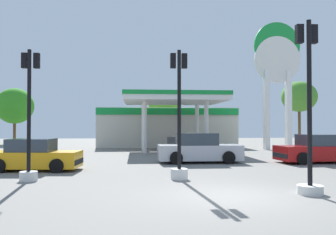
{
  "coord_description": "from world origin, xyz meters",
  "views": [
    {
      "loc": [
        -2.75,
        -10.27,
        2.07
      ],
      "look_at": [
        -0.46,
        15.57,
        2.59
      ],
      "focal_mm": 38.49,
      "sensor_mm": 36.0,
      "label": 1
    }
  ],
  "objects_px": {
    "car_1": "(34,156)",
    "tree_1": "(165,107)",
    "traffic_signal_1": "(29,130)",
    "station_pole_sign": "(277,70)",
    "car_0": "(317,150)",
    "car_2": "(199,149)",
    "tree_2": "(299,97)",
    "traffic_signal_0": "(309,129)",
    "traffic_signal_2": "(179,132)",
    "tree_0": "(15,106)"
  },
  "relations": [
    {
      "from": "car_1",
      "to": "station_pole_sign",
      "type": "bearing_deg",
      "value": 36.89
    },
    {
      "from": "station_pole_sign",
      "to": "tree_2",
      "type": "xyz_separation_m",
      "value": [
        7.01,
        10.9,
        -1.38
      ]
    },
    {
      "from": "car_0",
      "to": "car_2",
      "type": "relative_size",
      "value": 0.98
    },
    {
      "from": "car_1",
      "to": "tree_0",
      "type": "xyz_separation_m",
      "value": [
        -8.69,
        23.95,
        3.47
      ]
    },
    {
      "from": "car_0",
      "to": "traffic_signal_0",
      "type": "xyz_separation_m",
      "value": [
        -4.67,
        -8.45,
        1.24
      ]
    },
    {
      "from": "car_2",
      "to": "tree_2",
      "type": "relative_size",
      "value": 0.64
    },
    {
      "from": "traffic_signal_2",
      "to": "tree_2",
      "type": "xyz_separation_m",
      "value": [
        17.12,
        26.32,
        3.51
      ]
    },
    {
      "from": "traffic_signal_0",
      "to": "tree_2",
      "type": "xyz_separation_m",
      "value": [
        13.58,
        29.56,
        3.36
      ]
    },
    {
      "from": "traffic_signal_2",
      "to": "tree_2",
      "type": "distance_m",
      "value": 31.59
    },
    {
      "from": "car_1",
      "to": "traffic_signal_1",
      "type": "height_order",
      "value": "traffic_signal_1"
    },
    {
      "from": "car_1",
      "to": "car_0",
      "type": "bearing_deg",
      "value": 8.07
    },
    {
      "from": "station_pole_sign",
      "to": "tree_1",
      "type": "bearing_deg",
      "value": 125.05
    },
    {
      "from": "car_2",
      "to": "traffic_signal_2",
      "type": "xyz_separation_m",
      "value": [
        -1.8,
        -5.88,
        1.05
      ]
    },
    {
      "from": "car_0",
      "to": "traffic_signal_1",
      "type": "bearing_deg",
      "value": -159.64
    },
    {
      "from": "car_1",
      "to": "tree_1",
      "type": "relative_size",
      "value": 0.72
    },
    {
      "from": "tree_1",
      "to": "tree_0",
      "type": "bearing_deg",
      "value": -178.68
    },
    {
      "from": "car_0",
      "to": "traffic_signal_0",
      "type": "bearing_deg",
      "value": -118.94
    },
    {
      "from": "car_0",
      "to": "traffic_signal_2",
      "type": "relative_size",
      "value": 0.9
    },
    {
      "from": "traffic_signal_1",
      "to": "station_pole_sign",
      "type": "bearing_deg",
      "value": 44.34
    },
    {
      "from": "traffic_signal_0",
      "to": "traffic_signal_2",
      "type": "xyz_separation_m",
      "value": [
        -3.54,
        3.25,
        -0.15
      ]
    },
    {
      "from": "car_0",
      "to": "car_1",
      "type": "height_order",
      "value": "car_0"
    },
    {
      "from": "station_pole_sign",
      "to": "tree_1",
      "type": "height_order",
      "value": "station_pole_sign"
    },
    {
      "from": "tree_1",
      "to": "tree_2",
      "type": "distance_m",
      "value": 15.57
    },
    {
      "from": "tree_2",
      "to": "car_0",
      "type": "bearing_deg",
      "value": -112.88
    },
    {
      "from": "traffic_signal_2",
      "to": "tree_0",
      "type": "relative_size",
      "value": 0.81
    },
    {
      "from": "tree_0",
      "to": "tree_2",
      "type": "bearing_deg",
      "value": -1.41
    },
    {
      "from": "tree_0",
      "to": "tree_2",
      "type": "distance_m",
      "value": 32.08
    },
    {
      "from": "station_pole_sign",
      "to": "car_2",
      "type": "xyz_separation_m",
      "value": [
        -8.32,
        -9.53,
        -5.94
      ]
    },
    {
      "from": "tree_1",
      "to": "traffic_signal_0",
      "type": "bearing_deg",
      "value": -86.47
    },
    {
      "from": "traffic_signal_0",
      "to": "tree_2",
      "type": "distance_m",
      "value": 32.71
    },
    {
      "from": "car_1",
      "to": "traffic_signal_1",
      "type": "xyz_separation_m",
      "value": [
        0.65,
        -3.07,
        1.22
      ]
    },
    {
      "from": "station_pole_sign",
      "to": "car_2",
      "type": "bearing_deg",
      "value": -131.11
    },
    {
      "from": "traffic_signal_0",
      "to": "traffic_signal_1",
      "type": "distance_m",
      "value": 9.71
    },
    {
      "from": "car_0",
      "to": "car_1",
      "type": "distance_m",
      "value": 14.58
    },
    {
      "from": "tree_0",
      "to": "tree_1",
      "type": "distance_m",
      "value": 16.57
    },
    {
      "from": "traffic_signal_1",
      "to": "car_2",
      "type": "bearing_deg",
      "value": 38.19
    },
    {
      "from": "car_1",
      "to": "tree_1",
      "type": "distance_m",
      "value": 25.81
    },
    {
      "from": "car_1",
      "to": "car_2",
      "type": "bearing_deg",
      "value": 18.81
    },
    {
      "from": "traffic_signal_0",
      "to": "tree_2",
      "type": "height_order",
      "value": "tree_2"
    },
    {
      "from": "car_2",
      "to": "traffic_signal_0",
      "type": "relative_size",
      "value": 0.87
    },
    {
      "from": "car_0",
      "to": "tree_0",
      "type": "distance_m",
      "value": 32.04
    },
    {
      "from": "car_0",
      "to": "tree_2",
      "type": "height_order",
      "value": "tree_2"
    },
    {
      "from": "tree_0",
      "to": "tree_1",
      "type": "relative_size",
      "value": 1.05
    },
    {
      "from": "car_0",
      "to": "car_2",
      "type": "height_order",
      "value": "car_2"
    },
    {
      "from": "station_pole_sign",
      "to": "traffic_signal_1",
      "type": "bearing_deg",
      "value": -135.66
    },
    {
      "from": "car_1",
      "to": "car_2",
      "type": "xyz_separation_m",
      "value": [
        8.02,
        2.73,
        0.08
      ]
    },
    {
      "from": "traffic_signal_2",
      "to": "tree_0",
      "type": "height_order",
      "value": "tree_0"
    },
    {
      "from": "car_1",
      "to": "traffic_signal_1",
      "type": "bearing_deg",
      "value": -78.05
    },
    {
      "from": "car_0",
      "to": "traffic_signal_0",
      "type": "distance_m",
      "value": 9.73
    },
    {
      "from": "tree_1",
      "to": "car_2",
      "type": "bearing_deg",
      "value": -89.6
    }
  ]
}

